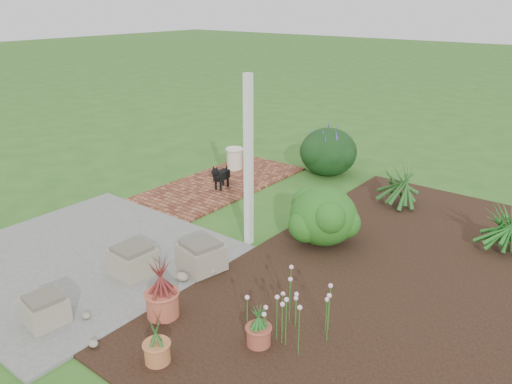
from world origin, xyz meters
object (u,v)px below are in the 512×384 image
Objects in this scene: cream_ceramic_urn at (235,159)px; evergreen_shrub at (323,215)px; black_dog at (220,175)px; stone_trough_near at (45,311)px.

cream_ceramic_urn is 0.44× the size of evergreen_shrub.
evergreen_shrub is at bearing -28.71° from cream_ceramic_urn.
black_dog is 1.22m from cream_ceramic_urn.
cream_ceramic_urn is (-0.57, 1.08, -0.05)m from black_dog.
stone_trough_near is 0.96× the size of cream_ceramic_urn.
stone_trough_near is 0.42× the size of evergreen_shrub.
black_dog is 1.20× the size of cream_ceramic_urn.
black_dog is 2.73m from evergreen_shrub.
evergreen_shrub is (1.38, 3.64, 0.27)m from stone_trough_near.
cream_ceramic_urn is at bearing 151.29° from evergreen_shrub.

